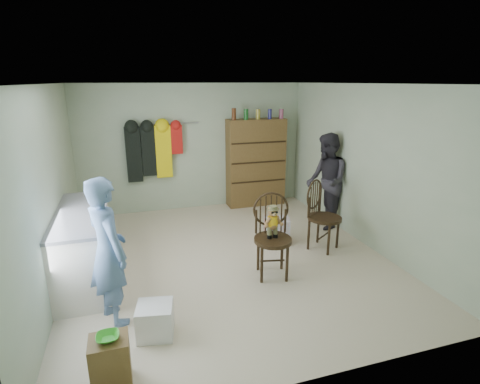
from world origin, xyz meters
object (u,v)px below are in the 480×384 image
object	(u,v)px
counter	(84,246)
chair_front	(272,230)
chair_far	(321,213)
dresser	(256,162)

from	to	relation	value
counter	chair_front	world-z (taller)	chair_front
chair_far	dresser	xyz separation A→B (m)	(-0.23, 2.37, 0.32)
dresser	counter	bearing A→B (deg)	-144.31
chair_far	counter	bearing A→B (deg)	143.90
chair_far	chair_front	bearing A→B (deg)	173.10
chair_front	chair_far	world-z (taller)	chair_front
dresser	chair_front	bearing A→B (deg)	-105.49
chair_front	dresser	distance (m)	3.04
counter	chair_far	bearing A→B (deg)	-1.19
counter	chair_front	size ratio (longest dim) A/B	1.66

